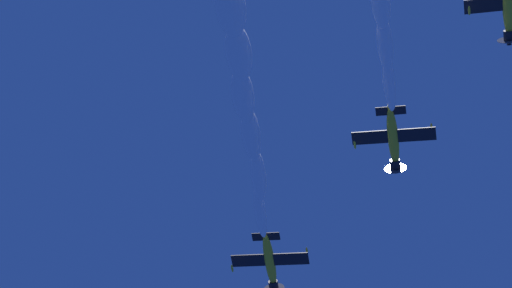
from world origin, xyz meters
The scene contains 4 objects.
airplane_lead centered at (-4.57, -3.35, 91.48)m, with size 7.78×7.80×3.10m.
airplane_left_wingman centered at (-24.83, -6.18, 90.70)m, with size 7.80×7.78×3.39m.
airplane_right_wingman centered at (-43.31, -7.79, 91.19)m, with size 7.78×7.79×3.11m.
smoke_trail_lead centered at (-24.04, 14.07, 88.98)m, with size 27.03×24.84×5.59m.
Camera 1 is at (-39.64, 21.79, 1.85)m, focal length 59.17 mm.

